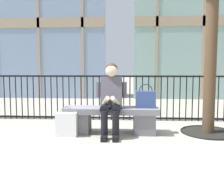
{
  "coord_description": "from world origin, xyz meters",
  "views": [
    {
      "loc": [
        0.24,
        -4.03,
        1.12
      ],
      "look_at": [
        0.0,
        0.1,
        0.75
      ],
      "focal_mm": 37.99,
      "sensor_mm": 36.0,
      "label": 1
    }
  ],
  "objects_px": {
    "seated_person_with_phone": "(111,97)",
    "shopping_bag": "(66,124)",
    "stone_bench": "(112,118)",
    "handbag_on_bench": "(146,99)"
  },
  "relations": [
    {
      "from": "stone_bench",
      "to": "shopping_bag",
      "type": "distance_m",
      "value": 0.78
    },
    {
      "from": "stone_bench",
      "to": "seated_person_with_phone",
      "type": "height_order",
      "value": "seated_person_with_phone"
    },
    {
      "from": "stone_bench",
      "to": "handbag_on_bench",
      "type": "relative_size",
      "value": 3.93
    },
    {
      "from": "handbag_on_bench",
      "to": "shopping_bag",
      "type": "distance_m",
      "value": 1.39
    },
    {
      "from": "seated_person_with_phone",
      "to": "handbag_on_bench",
      "type": "height_order",
      "value": "seated_person_with_phone"
    },
    {
      "from": "handbag_on_bench",
      "to": "seated_person_with_phone",
      "type": "bearing_deg",
      "value": -168.5
    },
    {
      "from": "stone_bench",
      "to": "handbag_on_bench",
      "type": "xyz_separation_m",
      "value": [
        0.58,
        -0.01,
        0.33
      ]
    },
    {
      "from": "seated_person_with_phone",
      "to": "shopping_bag",
      "type": "bearing_deg",
      "value": -169.47
    },
    {
      "from": "stone_bench",
      "to": "handbag_on_bench",
      "type": "bearing_deg",
      "value": -0.99
    },
    {
      "from": "stone_bench",
      "to": "seated_person_with_phone",
      "type": "distance_m",
      "value": 0.4
    }
  ]
}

